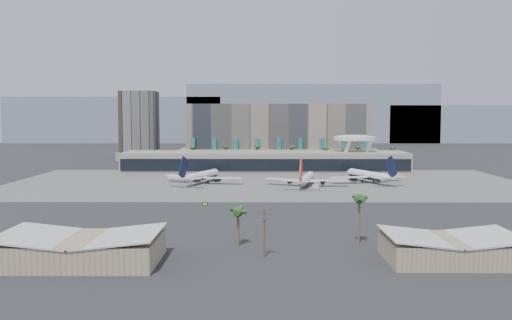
{
  "coord_description": "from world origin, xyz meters",
  "views": [
    {
      "loc": [
        -3.06,
        -233.61,
        35.1
      ],
      "look_at": [
        -5.04,
        40.0,
        12.79
      ],
      "focal_mm": 40.0,
      "sensor_mm": 36.0,
      "label": 1
    }
  ],
  "objects_px": {
    "utility_pole": "(264,228)",
    "airliner_left": "(201,176)",
    "taxiway_sign": "(205,204)",
    "airliner_centre": "(306,179)",
    "airliner_right": "(369,175)",
    "service_vehicle_b": "(316,186)",
    "service_vehicle_a": "(196,181)"
  },
  "relations": [
    {
      "from": "airliner_right",
      "to": "service_vehicle_a",
      "type": "bearing_deg",
      "value": 158.9
    },
    {
      "from": "utility_pole",
      "to": "service_vehicle_a",
      "type": "relative_size",
      "value": 2.66
    },
    {
      "from": "airliner_right",
      "to": "taxiway_sign",
      "type": "distance_m",
      "value": 105.26
    },
    {
      "from": "taxiway_sign",
      "to": "airliner_left",
      "type": "bearing_deg",
      "value": 95.03
    },
    {
      "from": "utility_pole",
      "to": "airliner_left",
      "type": "height_order",
      "value": "airliner_left"
    },
    {
      "from": "airliner_left",
      "to": "airliner_right",
      "type": "bearing_deg",
      "value": 23.1
    },
    {
      "from": "airliner_centre",
      "to": "service_vehicle_a",
      "type": "xyz_separation_m",
      "value": [
        -54.6,
        10.38,
        -2.54
      ]
    },
    {
      "from": "taxiway_sign",
      "to": "airliner_centre",
      "type": "bearing_deg",
      "value": 51.1
    },
    {
      "from": "utility_pole",
      "to": "taxiway_sign",
      "type": "bearing_deg",
      "value": 105.79
    },
    {
      "from": "utility_pole",
      "to": "airliner_left",
      "type": "bearing_deg",
      "value": 101.83
    },
    {
      "from": "service_vehicle_a",
      "to": "taxiway_sign",
      "type": "height_order",
      "value": "service_vehicle_a"
    },
    {
      "from": "utility_pole",
      "to": "airliner_right",
      "type": "relative_size",
      "value": 0.29
    },
    {
      "from": "airliner_left",
      "to": "airliner_centre",
      "type": "xyz_separation_m",
      "value": [
        52.05,
        -10.22,
        -0.2
      ]
    },
    {
      "from": "airliner_right",
      "to": "airliner_centre",
      "type": "bearing_deg",
      "value": 179.52
    },
    {
      "from": "airliner_centre",
      "to": "service_vehicle_b",
      "type": "height_order",
      "value": "airliner_centre"
    },
    {
      "from": "utility_pole",
      "to": "service_vehicle_b",
      "type": "height_order",
      "value": "utility_pole"
    },
    {
      "from": "airliner_right",
      "to": "service_vehicle_b",
      "type": "height_order",
      "value": "airliner_right"
    },
    {
      "from": "service_vehicle_a",
      "to": "taxiway_sign",
      "type": "xyz_separation_m",
      "value": [
        11.12,
        -68.53,
        -0.6
      ]
    },
    {
      "from": "service_vehicle_a",
      "to": "service_vehicle_b",
      "type": "bearing_deg",
      "value": -18.15
    },
    {
      "from": "airliner_right",
      "to": "service_vehicle_a",
      "type": "xyz_separation_m",
      "value": [
        -87.65,
        -3.66,
        -2.72
      ]
    },
    {
      "from": "airliner_right",
      "to": "service_vehicle_a",
      "type": "height_order",
      "value": "airliner_right"
    },
    {
      "from": "airliner_centre",
      "to": "taxiway_sign",
      "type": "distance_m",
      "value": 72.68
    },
    {
      "from": "utility_pole",
      "to": "taxiway_sign",
      "type": "distance_m",
      "value": 81.97
    },
    {
      "from": "airliner_right",
      "to": "service_vehicle_b",
      "type": "bearing_deg",
      "value": -167.88
    },
    {
      "from": "airliner_left",
      "to": "airliner_right",
      "type": "distance_m",
      "value": 85.19
    },
    {
      "from": "airliner_centre",
      "to": "service_vehicle_a",
      "type": "distance_m",
      "value": 55.64
    },
    {
      "from": "service_vehicle_a",
      "to": "taxiway_sign",
      "type": "bearing_deg",
      "value": -82.54
    },
    {
      "from": "airliner_centre",
      "to": "airliner_right",
      "type": "height_order",
      "value": "airliner_right"
    },
    {
      "from": "utility_pole",
      "to": "taxiway_sign",
      "type": "xyz_separation_m",
      "value": [
        -22.23,
        78.62,
        -6.64
      ]
    },
    {
      "from": "utility_pole",
      "to": "airliner_left",
      "type": "relative_size",
      "value": 0.28
    },
    {
      "from": "utility_pole",
      "to": "service_vehicle_b",
      "type": "distance_m",
      "value": 132.51
    },
    {
      "from": "airliner_centre",
      "to": "airliner_right",
      "type": "xyz_separation_m",
      "value": [
        33.05,
        14.04,
        0.18
      ]
    }
  ]
}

